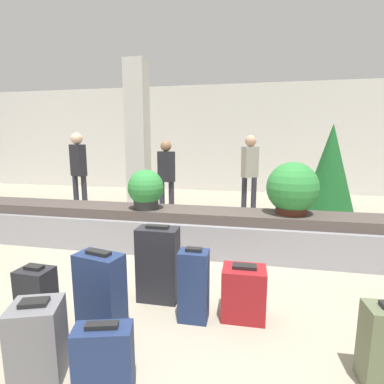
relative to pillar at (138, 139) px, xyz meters
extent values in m
plane|color=#9E937F|center=(1.60, -3.33, -1.60)|extent=(18.00, 18.00, 0.00)
cube|color=beige|center=(1.60, 3.14, 0.00)|extent=(18.00, 0.06, 3.20)
cube|color=gray|center=(1.60, -2.07, -1.37)|extent=(7.29, 0.72, 0.46)
cube|color=#4C423D|center=(1.60, -2.07, -1.07)|extent=(7.00, 0.56, 0.14)
cube|color=beige|center=(0.00, 0.00, 0.00)|extent=(0.42, 0.42, 3.20)
cube|color=maroon|center=(2.39, -3.62, -1.37)|extent=(0.38, 0.29, 0.47)
cube|color=black|center=(2.39, -3.62, -1.12)|extent=(0.21, 0.10, 0.03)
cube|color=navy|center=(1.27, -4.10, -1.25)|extent=(0.41, 0.28, 0.69)
cube|color=black|center=(1.27, -4.10, -0.89)|extent=(0.22, 0.12, 0.03)
cube|color=#232328|center=(1.55, -3.48, -1.23)|extent=(0.40, 0.22, 0.74)
cube|color=black|center=(1.55, -3.48, -0.85)|extent=(0.22, 0.08, 0.03)
cube|color=navy|center=(1.58, -4.63, -1.37)|extent=(0.39, 0.26, 0.46)
cube|color=black|center=(1.58, -4.63, -1.13)|extent=(0.20, 0.11, 0.03)
cube|color=slate|center=(1.09, -4.59, -1.33)|extent=(0.39, 0.37, 0.53)
cube|color=black|center=(1.09, -4.59, -1.05)|extent=(0.19, 0.15, 0.03)
cube|color=navy|center=(1.96, -3.73, -1.28)|extent=(0.26, 0.20, 0.63)
cube|color=black|center=(1.96, -3.73, -0.95)|extent=(0.14, 0.07, 0.03)
cube|color=#232328|center=(0.65, -4.07, -1.35)|extent=(0.29, 0.23, 0.50)
cube|color=black|center=(0.65, -4.07, -1.09)|extent=(0.16, 0.08, 0.03)
cylinder|color=#4C2319|center=(2.95, -2.05, -0.91)|extent=(0.40, 0.40, 0.17)
sphere|color=#2D7F38|center=(2.95, -2.05, -0.64)|extent=(0.67, 0.67, 0.67)
cylinder|color=#2D2D2D|center=(0.96, -2.17, -0.91)|extent=(0.35, 0.35, 0.17)
sphere|color=#2D7F38|center=(0.96, -2.17, -0.69)|extent=(0.51, 0.51, 0.51)
cylinder|color=#282833|center=(0.63, -0.39, -1.22)|extent=(0.11, 0.11, 0.75)
cylinder|color=#282833|center=(0.83, -0.39, -1.22)|extent=(0.11, 0.11, 0.75)
cube|color=#232328|center=(0.73, -0.39, -0.55)|extent=(0.37, 0.31, 0.60)
sphere|color=#936B4C|center=(0.73, -0.39, -0.14)|extent=(0.22, 0.22, 0.22)
cylinder|color=#282833|center=(2.26, 0.24, -1.20)|extent=(0.11, 0.11, 0.80)
cylinder|color=#282833|center=(2.46, 0.24, -1.20)|extent=(0.11, 0.11, 0.80)
cube|color=gray|center=(2.36, 0.24, -0.48)|extent=(0.37, 0.33, 0.63)
sphere|color=tan|center=(2.36, 0.24, -0.05)|extent=(0.23, 0.23, 0.23)
cylinder|color=#282833|center=(-1.27, -0.44, -1.19)|extent=(0.11, 0.11, 0.83)
cylinder|color=#282833|center=(-1.07, -0.44, -1.19)|extent=(0.11, 0.11, 0.83)
cube|color=#232328|center=(-1.17, -0.44, -0.45)|extent=(0.36, 0.28, 0.65)
sphere|color=beige|center=(-1.17, -0.44, 0.00)|extent=(0.24, 0.24, 0.24)
cylinder|color=#4C331E|center=(3.77, -0.45, -1.51)|extent=(0.16, 0.16, 0.18)
cone|color=#195623|center=(3.77, -0.45, -0.58)|extent=(0.94, 0.94, 1.68)
camera|label=1|loc=(2.43, -6.12, -0.03)|focal=28.00mm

